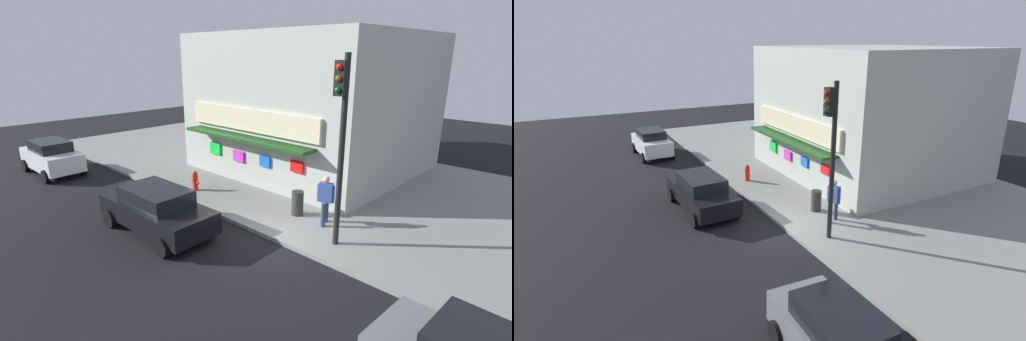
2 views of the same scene
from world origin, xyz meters
TOP-DOWN VIEW (x-y plane):
  - ground_plane at (0.00, 0.00)m, footprint 59.34×59.34m
  - sidewalk at (0.00, 6.40)m, footprint 39.56×12.80m
  - corner_building at (-4.07, 7.72)m, footprint 9.78×10.09m
  - traffic_light at (1.73, 0.98)m, footprint 0.32×0.58m
  - fire_hydrant at (-5.36, 0.98)m, footprint 0.49×0.25m
  - trash_can at (-0.53, 2.02)m, footprint 0.44×0.44m
  - pedestrian at (0.66, 2.03)m, footprint 0.62×0.60m
  - parked_car_black at (-3.30, -2.17)m, footprint 4.52×2.23m
  - parked_car_white at (-12.93, -2.31)m, footprint 3.97×2.07m

SIDE VIEW (x-z plane):
  - ground_plane at x=0.00m, z-range 0.00..0.00m
  - sidewalk at x=0.00m, z-range 0.00..0.15m
  - fire_hydrant at x=-5.36m, z-range 0.14..1.01m
  - trash_can at x=-0.53m, z-range 0.15..1.06m
  - parked_car_black at x=-3.30m, z-range 0.03..1.61m
  - parked_car_white at x=-12.93m, z-range 0.02..1.72m
  - pedestrian at x=0.66m, z-range 0.25..2.02m
  - corner_building at x=-4.07m, z-range 0.15..6.81m
  - traffic_light at x=1.73m, z-range 0.93..6.70m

